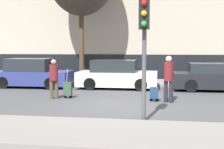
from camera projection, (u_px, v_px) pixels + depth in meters
name	position (u px, v px, depth m)	size (l,w,h in m)	color
ground_plane	(118.00, 106.00, 10.99)	(80.00, 80.00, 0.00)	#4C4C4F
sidewalk_near	(96.00, 133.00, 7.29)	(28.00, 2.50, 0.12)	gray
sidewalk_far	(134.00, 82.00, 17.87)	(28.00, 3.00, 0.12)	gray
parked_car_0	(32.00, 74.00, 16.13)	(3.97, 1.77, 1.48)	navy
parked_car_1	(117.00, 75.00, 15.65)	(3.96, 1.89, 1.42)	silver
parked_car_2	(216.00, 78.00, 14.81)	(4.09, 1.75, 1.31)	black
pedestrian_left	(54.00, 77.00, 12.45)	(0.34, 0.34, 1.59)	#4C4233
trolley_left	(68.00, 89.00, 12.61)	(0.34, 0.29, 1.20)	#335138
pedestrian_right	(169.00, 76.00, 11.58)	(0.34, 0.34, 1.74)	#23232D
trolley_right	(154.00, 93.00, 11.87)	(0.34, 0.29, 1.08)	navy
traffic_light	(144.00, 35.00, 8.29)	(0.28, 0.47, 3.33)	#515154
parked_bicycle	(102.00, 75.00, 17.93)	(1.77, 0.06, 0.96)	black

